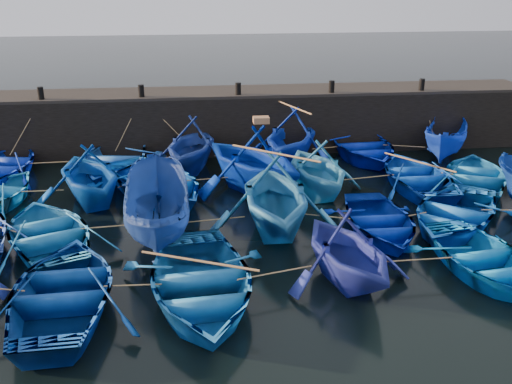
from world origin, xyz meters
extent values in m
plane|color=black|center=(0.00, 0.00, 0.00)|extent=(120.00, 120.00, 0.00)
cube|color=black|center=(0.00, 10.50, 1.25)|extent=(26.00, 2.50, 2.50)
cube|color=black|center=(0.00, 10.50, 2.56)|extent=(26.00, 2.50, 0.12)
cylinder|color=black|center=(-8.00, 9.60, 2.87)|extent=(0.24, 0.24, 0.50)
cylinder|color=black|center=(-4.00, 9.60, 2.87)|extent=(0.24, 0.24, 0.50)
cylinder|color=black|center=(0.00, 9.60, 2.87)|extent=(0.24, 0.24, 0.50)
cylinder|color=black|center=(4.00, 9.60, 2.87)|extent=(0.24, 0.24, 0.50)
cylinder|color=black|center=(8.00, 9.60, 2.87)|extent=(0.24, 0.24, 0.50)
imported|color=#07229C|center=(-9.33, 7.60, 0.51)|extent=(4.27, 5.45, 1.03)
imported|color=blue|center=(-5.17, 7.70, 0.54)|extent=(4.43, 5.67, 1.08)
imported|color=navy|center=(-2.05, 7.75, 1.08)|extent=(4.51, 4.91, 2.17)
imported|color=#0D2FB9|center=(2.05, 8.22, 1.17)|extent=(5.39, 5.67, 2.33)
imported|color=#00168F|center=(5.17, 8.45, 0.52)|extent=(3.76, 5.15, 1.04)
imported|color=#0E34C2|center=(8.62, 7.91, 0.84)|extent=(3.62, 4.56, 1.68)
imported|color=#043D91|center=(-5.51, 4.53, 1.11)|extent=(4.98, 5.29, 2.22)
imported|color=blue|center=(-3.36, 4.95, 0.55)|extent=(5.99, 6.51, 1.10)
imported|color=#002596|center=(0.11, 5.13, 1.26)|extent=(6.10, 6.28, 2.52)
imported|color=#3184D6|center=(2.32, 4.39, 1.07)|extent=(4.12, 4.58, 2.14)
imported|color=#043499|center=(6.14, 4.72, 0.48)|extent=(3.38, 4.70, 0.97)
imported|color=#1264B4|center=(8.30, 4.49, 0.48)|extent=(4.87, 5.54, 0.96)
imported|color=#1562A6|center=(-6.21, 1.27, 0.49)|extent=(4.89, 5.62, 0.98)
imported|color=navy|center=(-3.14, 1.37, 0.98)|extent=(2.11, 5.15, 1.97)
imported|color=#246EB2|center=(0.37, 1.58, 1.25)|extent=(4.20, 4.83, 2.49)
imported|color=#001E93|center=(3.50, 1.05, 0.43)|extent=(3.05, 4.21, 0.86)
imported|color=#0949AC|center=(5.94, 1.25, 0.50)|extent=(5.71, 5.90, 1.00)
imported|color=navy|center=(-5.13, -2.08, 0.51)|extent=(3.73, 5.09, 1.03)
imported|color=#115797|center=(-1.98, -2.14, 0.54)|extent=(4.13, 5.50, 1.08)
imported|color=navy|center=(1.73, -1.68, 0.99)|extent=(4.07, 4.44, 1.98)
imported|color=blue|center=(5.46, -1.66, 0.45)|extent=(3.68, 4.75, 0.91)
cube|color=#8C5F3D|center=(0.41, 5.13, 2.63)|extent=(0.55, 0.39, 0.22)
cylinder|color=tan|center=(-7.25, 7.65, 0.55)|extent=(2.36, 0.14, 0.04)
cylinder|color=tan|center=(-3.61, 7.73, 0.55)|extent=(1.32, 0.09, 0.04)
cylinder|color=tan|center=(0.00, 7.99, 0.55)|extent=(2.31, 0.50, 0.04)
cylinder|color=tan|center=(3.61, 8.34, 0.55)|extent=(1.33, 0.27, 0.04)
cylinder|color=tan|center=(6.90, 8.18, 0.55)|extent=(1.66, 0.57, 0.04)
cylinder|color=tan|center=(-7.16, 4.53, 0.55)|extent=(1.50, 0.04, 0.04)
cylinder|color=tan|center=(-4.43, 4.74, 0.55)|extent=(0.38, 0.44, 0.04)
cylinder|color=tan|center=(-1.63, 5.04, 0.55)|extent=(1.67, 0.22, 0.04)
cylinder|color=tan|center=(1.21, 4.76, 0.55)|extent=(0.44, 0.76, 0.04)
cylinder|color=tan|center=(4.23, 4.56, 0.55)|extent=(2.02, 0.36, 0.04)
cylinder|color=tan|center=(7.22, 4.61, 0.55)|extent=(0.38, 0.26, 0.04)
cylinder|color=tan|center=(-7.46, 1.52, 0.55)|extent=(0.71, 0.52, 0.04)
cylinder|color=tan|center=(-4.68, 1.32, 0.55)|extent=(1.27, 0.13, 0.04)
cylinder|color=tan|center=(-1.39, 1.48, 0.55)|extent=(1.71, 0.25, 0.04)
cylinder|color=tan|center=(1.93, 1.32, 0.55)|extent=(1.34, 0.56, 0.04)
cylinder|color=tan|center=(4.72, 1.15, 0.55)|extent=(0.66, 0.23, 0.04)
cylinder|color=tan|center=(7.45, 1.16, 0.55)|extent=(1.22, 0.22, 0.04)
cylinder|color=tan|center=(-3.56, -2.11, 0.55)|extent=(1.35, 0.10, 0.04)
cylinder|color=tan|center=(-0.13, -1.91, 0.55)|extent=(1.92, 0.50, 0.04)
cylinder|color=tan|center=(3.59, -1.67, 0.55)|extent=(1.93, 0.05, 0.04)
cylinder|color=tan|center=(-8.66, 9.15, 1.58)|extent=(1.37, 0.75, 2.09)
cylinder|color=tan|center=(-4.58, 9.20, 1.58)|extent=(1.21, 0.65, 2.09)
cylinder|color=tan|center=(-3.02, 9.23, 1.58)|extent=(1.99, 0.59, 2.10)
cylinder|color=tan|center=(3.03, 9.46, 1.58)|extent=(1.98, 0.12, 2.09)
cylinder|color=tan|center=(4.59, 9.58, 1.58)|extent=(1.21, 0.19, 2.09)
cylinder|color=tan|center=(8.31, 9.31, 1.58)|extent=(0.67, 0.43, 2.08)
cylinder|color=#99724C|center=(2.05, 8.22, 2.36)|extent=(1.08, 2.84, 0.06)
cylinder|color=#99724C|center=(6.14, 4.72, 1.00)|extent=(1.77, 2.49, 0.06)
cylinder|color=#99724C|center=(0.37, 1.58, 2.52)|extent=(2.34, 1.97, 0.06)
cylinder|color=#99724C|center=(-1.98, -2.14, 1.11)|extent=(2.74, 1.32, 0.06)
camera|label=1|loc=(-2.03, -14.10, 7.49)|focal=40.00mm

